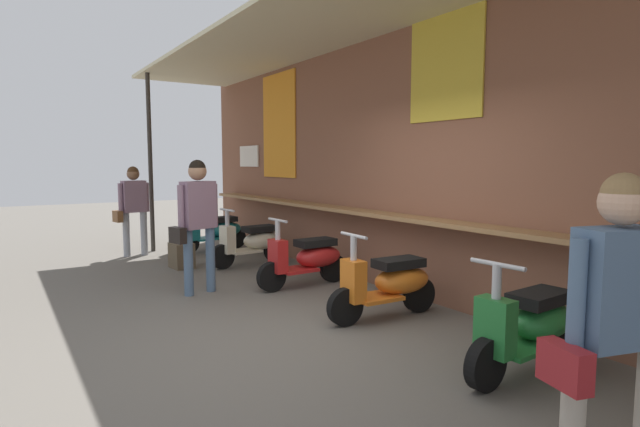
# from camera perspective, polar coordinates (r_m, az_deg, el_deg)

# --- Properties ---
(ground_plane) EXTENTS (37.73, 37.73, 0.00)m
(ground_plane) POSITION_cam_1_polar(r_m,az_deg,el_deg) (5.10, -1.76, -13.69)
(ground_plane) COLOR #605B54
(market_stall_facade) EXTENTS (13.47, 2.24, 3.55)m
(market_stall_facade) POSITION_cam_1_polar(r_m,az_deg,el_deg) (6.02, 13.82, 8.03)
(market_stall_facade) COLOR brown
(market_stall_facade) RESTS_ON ground_plane
(scooter_teal) EXTENTS (0.50, 1.40, 0.97)m
(scooter_teal) POSITION_cam_1_polar(r_m,az_deg,el_deg) (9.94, -11.72, -1.92)
(scooter_teal) COLOR #197075
(scooter_teal) RESTS_ON ground_plane
(scooter_cream) EXTENTS (0.49, 1.40, 0.97)m
(scooter_cream) POSITION_cam_1_polar(r_m,az_deg,el_deg) (8.43, -7.58, -3.21)
(scooter_cream) COLOR beige
(scooter_cream) RESTS_ON ground_plane
(scooter_red) EXTENTS (0.46, 1.40, 0.97)m
(scooter_red) POSITION_cam_1_polar(r_m,az_deg,el_deg) (6.93, -1.33, -5.13)
(scooter_red) COLOR red
(scooter_red) RESTS_ON ground_plane
(scooter_orange) EXTENTS (0.48, 1.40, 0.97)m
(scooter_orange) POSITION_cam_1_polar(r_m,az_deg,el_deg) (5.59, 7.98, -7.85)
(scooter_orange) COLOR orange
(scooter_orange) RESTS_ON ground_plane
(scooter_green) EXTENTS (0.47, 1.40, 0.97)m
(scooter_green) POSITION_cam_1_polar(r_m,az_deg,el_deg) (4.48, 22.93, -11.70)
(scooter_green) COLOR #237533
(scooter_green) RESTS_ON ground_plane
(shopper_with_handbag) EXTENTS (0.38, 0.67, 1.66)m
(shopper_with_handbag) POSITION_cam_1_polar(r_m,az_deg,el_deg) (2.82, 30.58, -9.27)
(shopper_with_handbag) COLOR #ADA393
(shopper_with_handbag) RESTS_ON ground_plane
(shopper_browsing) EXTENTS (0.33, 0.65, 1.64)m
(shopper_browsing) POSITION_cam_1_polar(r_m,az_deg,el_deg) (9.69, -20.56, 1.24)
(shopper_browsing) COLOR #999EA8
(shopper_browsing) RESTS_ON ground_plane
(shopper_passing) EXTENTS (0.39, 0.68, 1.74)m
(shopper_passing) POSITION_cam_1_polar(r_m,az_deg,el_deg) (6.61, -13.82, 0.17)
(shopper_passing) COLOR slate
(shopper_passing) RESTS_ON ground_plane
(merchandise_crate) EXTENTS (0.41, 0.34, 0.41)m
(merchandise_crate) POSITION_cam_1_polar(r_m,az_deg,el_deg) (8.45, -15.53, -4.63)
(merchandise_crate) COLOR brown
(merchandise_crate) RESTS_ON ground_plane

